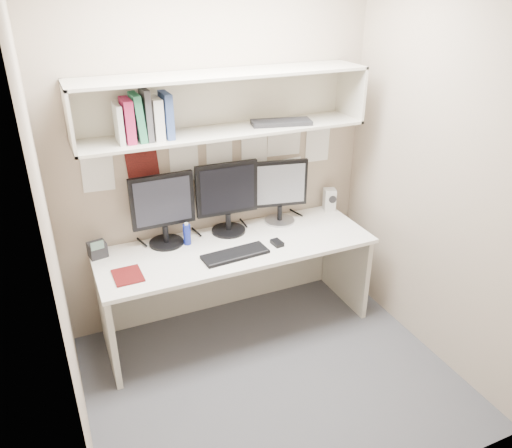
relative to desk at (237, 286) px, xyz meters
name	(u,v)px	position (x,y,z in m)	size (l,w,h in m)	color
floor	(273,379)	(0.00, -0.65, -0.37)	(2.40, 2.00, 0.01)	#424247
wall_back	(217,155)	(0.00, 0.35, 0.93)	(2.40, 0.02, 2.60)	#A08E7A
wall_front	(383,298)	(0.00, -1.65, 0.93)	(2.40, 0.02, 2.60)	#A08E7A
wall_left	(52,247)	(-1.20, -0.65, 0.93)	(0.02, 2.00, 2.60)	#A08E7A
wall_right	(440,176)	(1.20, -0.65, 0.93)	(0.02, 2.00, 2.60)	#A08E7A
desk	(237,286)	(0.00, 0.00, 0.00)	(2.00, 0.70, 0.73)	white
overhead_hutch	(222,102)	(0.00, 0.21, 1.35)	(2.00, 0.38, 0.40)	beige
pinned_papers	(217,162)	(0.00, 0.34, 0.88)	(1.92, 0.01, 0.48)	white
monitor_left	(163,208)	(-0.46, 0.22, 0.65)	(0.46, 0.25, 0.53)	black
monitor_center	(227,196)	(0.03, 0.22, 0.66)	(0.47, 0.26, 0.55)	black
monitor_right	(280,190)	(0.46, 0.22, 0.64)	(0.43, 0.24, 0.50)	#A5A5AA
keyboard	(235,254)	(-0.06, -0.16, 0.38)	(0.47, 0.17, 0.02)	black
mouse	(277,243)	(0.27, -0.13, 0.38)	(0.06, 0.10, 0.03)	black
speaker	(329,199)	(0.94, 0.25, 0.46)	(0.11, 0.12, 0.18)	silver
blue_bottle	(187,234)	(-0.32, 0.14, 0.44)	(0.05, 0.05, 0.17)	navy
maroon_notebook	(128,276)	(-0.80, -0.13, 0.37)	(0.18, 0.22, 0.01)	#500D0E
desk_phone	(97,250)	(-0.94, 0.22, 0.42)	(0.13, 0.13, 0.14)	black
book_stack	(144,118)	(-0.54, 0.15, 1.31)	(0.35, 0.20, 0.32)	beige
hutch_tray	(281,122)	(0.41, 0.13, 1.19)	(0.42, 0.16, 0.03)	black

